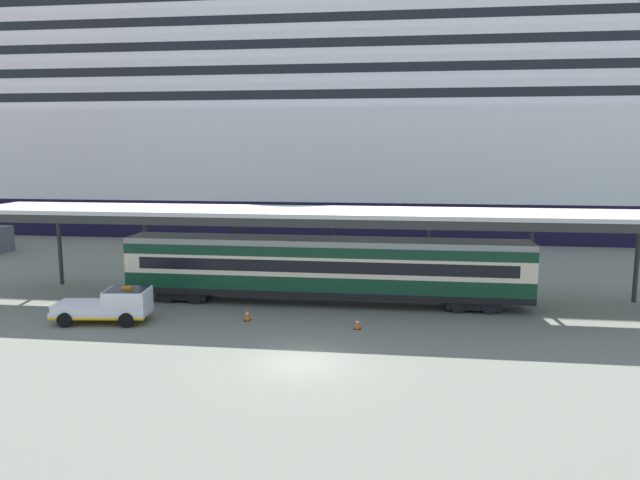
{
  "coord_description": "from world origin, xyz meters",
  "views": [
    {
      "loc": [
        4.21,
        -25.18,
        9.57
      ],
      "look_at": [
        -0.05,
        7.23,
        4.5
      ],
      "focal_mm": 33.17,
      "sensor_mm": 36.0,
      "label": 1
    }
  ],
  "objects_px": {
    "traffic_cone_near": "(357,323)",
    "cruise_ship": "(305,127)",
    "traffic_cone_mid": "(247,314)",
    "train_carriage": "(325,267)",
    "service_truck": "(111,305)"
  },
  "relations": [
    {
      "from": "cruise_ship",
      "to": "traffic_cone_mid",
      "type": "distance_m",
      "value": 46.29
    },
    {
      "from": "traffic_cone_near",
      "to": "cruise_ship",
      "type": "bearing_deg",
      "value": 102.31
    },
    {
      "from": "train_carriage",
      "to": "traffic_cone_near",
      "type": "height_order",
      "value": "train_carriage"
    },
    {
      "from": "cruise_ship",
      "to": "service_truck",
      "type": "bearing_deg",
      "value": -94.71
    },
    {
      "from": "traffic_cone_near",
      "to": "traffic_cone_mid",
      "type": "relative_size",
      "value": 0.92
    },
    {
      "from": "traffic_cone_near",
      "to": "traffic_cone_mid",
      "type": "xyz_separation_m",
      "value": [
        -6.23,
        0.71,
        0.03
      ]
    },
    {
      "from": "service_truck",
      "to": "traffic_cone_mid",
      "type": "relative_size",
      "value": 7.21
    },
    {
      "from": "service_truck",
      "to": "traffic_cone_near",
      "type": "height_order",
      "value": "service_truck"
    },
    {
      "from": "cruise_ship",
      "to": "train_carriage",
      "type": "relative_size",
      "value": 6.42
    },
    {
      "from": "traffic_cone_near",
      "to": "traffic_cone_mid",
      "type": "distance_m",
      "value": 6.28
    },
    {
      "from": "service_truck",
      "to": "traffic_cone_near",
      "type": "bearing_deg",
      "value": 2.11
    },
    {
      "from": "cruise_ship",
      "to": "service_truck",
      "type": "distance_m",
      "value": 47.33
    },
    {
      "from": "traffic_cone_near",
      "to": "train_carriage",
      "type": "bearing_deg",
      "value": 115.7
    },
    {
      "from": "cruise_ship",
      "to": "train_carriage",
      "type": "height_order",
      "value": "cruise_ship"
    },
    {
      "from": "train_carriage",
      "to": "traffic_cone_mid",
      "type": "relative_size",
      "value": 33.02
    }
  ]
}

